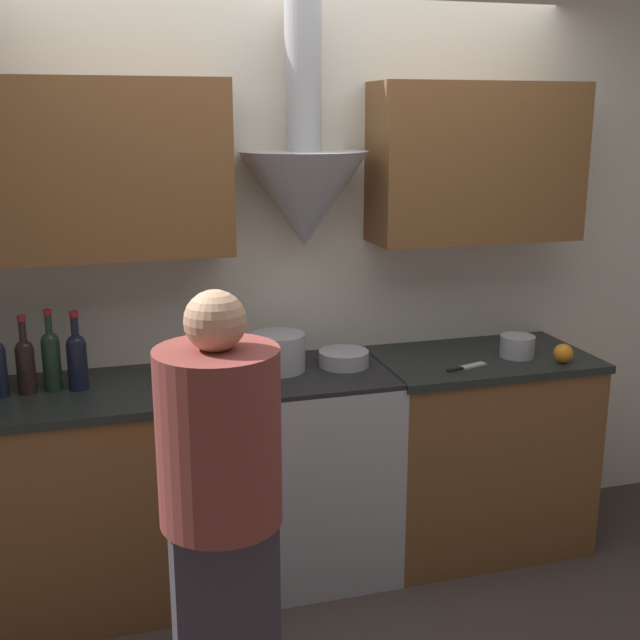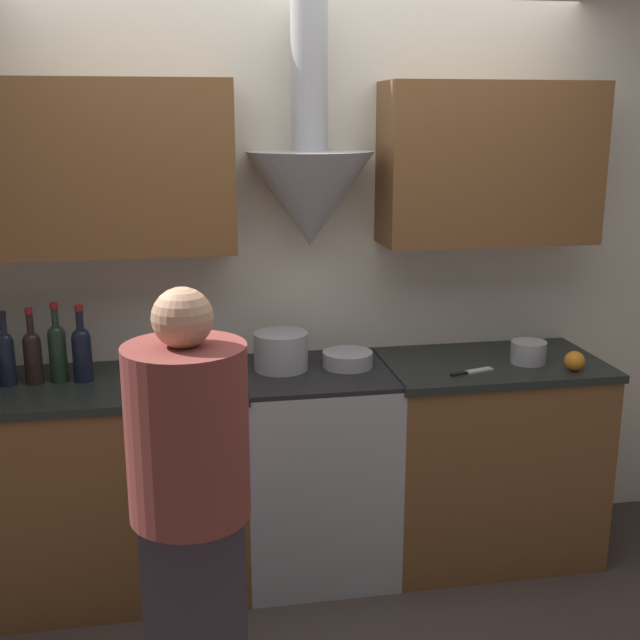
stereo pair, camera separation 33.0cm
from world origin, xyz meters
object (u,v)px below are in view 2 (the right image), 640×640
(wine_bottle_8, at_px, (82,351))
(stock_pot, at_px, (281,351))
(mixing_bowl, at_px, (348,359))
(saucepan, at_px, (528,352))
(person_foreground_left, at_px, (191,507))
(orange_fruit, at_px, (575,361))
(wine_bottle_5, at_px, (6,356))
(stove_range, at_px, (316,469))
(wine_bottle_7, at_px, (58,350))
(wine_bottle_6, at_px, (33,354))

(wine_bottle_8, height_order, stock_pot, wine_bottle_8)
(mixing_bowl, height_order, saucepan, saucepan)
(person_foreground_left, bearing_deg, orange_fruit, 24.55)
(wine_bottle_5, xyz_separation_m, orange_fruit, (2.37, -0.23, -0.08))
(wine_bottle_5, bearing_deg, stove_range, -1.37)
(wine_bottle_7, height_order, person_foreground_left, person_foreground_left)
(mixing_bowl, relative_size, saucepan, 1.41)
(wine_bottle_7, distance_m, mixing_bowl, 1.22)
(wine_bottle_7, xyz_separation_m, mixing_bowl, (1.22, -0.02, -0.10))
(wine_bottle_6, distance_m, mixing_bowl, 1.32)
(wine_bottle_5, height_order, wine_bottle_8, wine_bottle_8)
(stock_pot, bearing_deg, wine_bottle_5, -179.27)
(orange_fruit, xyz_separation_m, person_foreground_left, (-1.66, -0.76, -0.15))
(wine_bottle_6, height_order, person_foreground_left, person_foreground_left)
(person_foreground_left, bearing_deg, wine_bottle_8, 112.48)
(stove_range, bearing_deg, wine_bottle_5, 178.63)
(wine_bottle_5, relative_size, wine_bottle_8, 0.96)
(wine_bottle_7, bearing_deg, saucepan, -3.06)
(stove_range, distance_m, orange_fruit, 1.23)
(wine_bottle_6, bearing_deg, person_foreground_left, -58.72)
(orange_fruit, bearing_deg, mixing_bowl, 166.46)
(person_foreground_left, bearing_deg, wine_bottle_6, 121.28)
(wine_bottle_5, height_order, wine_bottle_7, wine_bottle_7)
(wine_bottle_5, relative_size, wine_bottle_6, 0.98)
(wine_bottle_5, bearing_deg, stock_pot, 0.73)
(mixing_bowl, distance_m, orange_fruit, 0.98)
(stove_range, height_order, stock_pot, stock_pot)
(wine_bottle_5, height_order, saucepan, wine_bottle_5)
(wine_bottle_6, bearing_deg, stove_range, -1.80)
(stove_range, relative_size, wine_bottle_8, 2.91)
(stove_range, xyz_separation_m, wine_bottle_5, (-1.27, 0.03, 0.59))
(stove_range, bearing_deg, orange_fruit, -10.45)
(orange_fruit, distance_m, saucepan, 0.21)
(mixing_bowl, relative_size, orange_fruit, 2.54)
(wine_bottle_7, xyz_separation_m, orange_fruit, (2.17, -0.25, -0.09))
(stock_pot, relative_size, saucepan, 1.50)
(stock_pot, xyz_separation_m, mixing_bowl, (0.29, -0.02, -0.05))
(wine_bottle_8, relative_size, orange_fruit, 3.72)
(wine_bottle_6, height_order, wine_bottle_8, wine_bottle_8)
(wine_bottle_7, distance_m, orange_fruit, 2.19)
(stock_pot, distance_m, saucepan, 1.10)
(wine_bottle_5, relative_size, person_foreground_left, 0.20)
(wine_bottle_7, bearing_deg, mixing_bowl, -0.93)
(wine_bottle_5, distance_m, wine_bottle_7, 0.20)
(wine_bottle_8, bearing_deg, wine_bottle_7, 171.45)
(stock_pot, xyz_separation_m, saucepan, (1.10, -0.11, -0.03))
(wine_bottle_8, bearing_deg, stove_range, -1.87)
(stove_range, distance_m, mixing_bowl, 0.52)
(orange_fruit, bearing_deg, stock_pot, 168.76)
(wine_bottle_7, height_order, mixing_bowl, wine_bottle_7)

